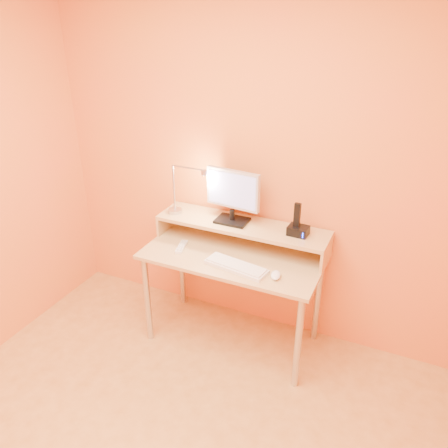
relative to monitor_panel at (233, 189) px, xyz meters
The scene contains 25 objects.
wall_back 0.22m from the monitor_panel, 65.28° to the left, with size 3.00×0.04×2.50m, color orange.
desk_leg_fl 0.99m from the monitor_panel, 139.28° to the right, with size 0.04×0.04×0.69m, color #BAB9C2.
desk_leg_fr 1.07m from the monitor_panel, 33.32° to the right, with size 0.04×0.04×0.69m, color #BAB9C2.
desk_leg_bl 0.91m from the monitor_panel, 169.30° to the left, with size 0.04×0.04×0.69m, color #BAB9C2.
desk_leg_br 1.00m from the monitor_panel, ahead, with size 0.04×0.04×0.69m, color #BAB9C2.
desk_lower 0.45m from the monitor_panel, 65.28° to the right, with size 1.20×0.60×0.03m, color tan.
shelf_riser_left 0.61m from the monitor_panel, behind, with size 0.02×0.30×0.14m, color tan.
shelf_riser_right 0.74m from the monitor_panel, ahead, with size 0.02×0.30×0.14m, color tan.
desk_shelf 0.26m from the monitor_panel, ahead, with size 1.20×0.30×0.03m, color tan.
monitor_foot 0.23m from the monitor_panel, 90.00° to the right, with size 0.22×0.16×0.02m, color black.
monitor_neck 0.19m from the monitor_panel, 90.00° to the right, with size 0.04×0.04×0.07m, color black.
monitor_panel is the anchor object (origin of this frame).
monitor_back 0.02m from the monitor_panel, 90.00° to the left, with size 0.35×0.01×0.22m, color black.
monitor_screen 0.02m from the monitor_panel, 90.00° to the right, with size 0.35×0.00×0.23m, color #A3A7FF.
lamp_base 0.49m from the monitor_panel, behind, with size 0.10×0.10×0.03m, color #BAB9C2.
lamp_post 0.44m from the monitor_panel, behind, with size 0.01×0.01×0.33m, color #BAB9C2.
lamp_arm 0.34m from the monitor_panel, behind, with size 0.01×0.01×0.24m, color #BAB9C2.
lamp_head 0.22m from the monitor_panel, 168.37° to the right, with size 0.04×0.04×0.03m, color #BAB9C2.
lamp_bulb 0.22m from the monitor_panel, 168.37° to the right, with size 0.03×0.03×0.00m, color #FFEAC6.
phone_dock 0.51m from the monitor_panel, ahead, with size 0.13×0.10×0.06m, color black.
phone_handset 0.46m from the monitor_panel, ahead, with size 0.04×0.03×0.16m, color black.
phone_led 0.56m from the monitor_panel, ahead, with size 0.01×0.00×0.04m, color #224FFF.
keyboard 0.53m from the monitor_panel, 62.87° to the right, with size 0.41×0.13×0.02m, color white.
mouse 0.65m from the monitor_panel, 36.59° to the right, with size 0.06×0.11×0.04m, color white.
remote_control 0.53m from the monitor_panel, 140.55° to the right, with size 0.04×0.17×0.02m, color white.
Camera 1 is at (1.02, -1.22, 2.24)m, focal length 35.95 mm.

